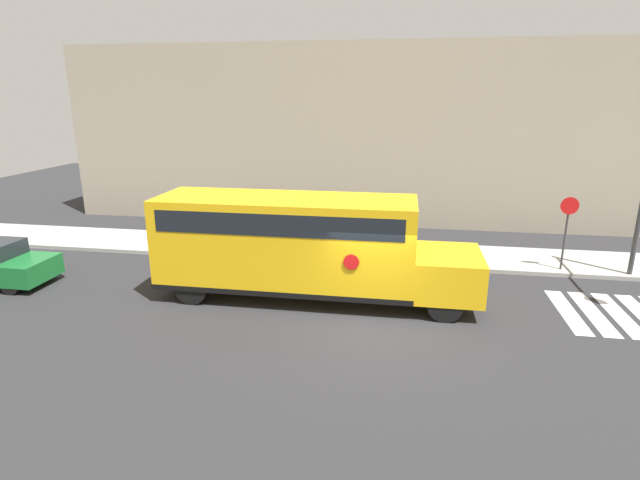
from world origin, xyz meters
TOP-DOWN VIEW (x-y plane):
  - ground_plane at (0.00, 0.00)m, footprint 60.00×60.00m
  - sidewalk_strip at (0.00, 6.50)m, footprint 44.00×3.00m
  - building_backdrop at (0.00, 13.00)m, footprint 32.00×4.00m
  - crosswalk_stripes at (7.37, 2.00)m, footprint 4.00×3.20m
  - school_bus at (-2.38, 1.82)m, footprint 9.76×2.57m
  - stop_sign at (6.36, 5.44)m, footprint 0.61×0.10m

SIDE VIEW (x-z plane):
  - ground_plane at x=0.00m, z-range 0.00..0.00m
  - crosswalk_stripes at x=7.37m, z-range 0.00..0.01m
  - sidewalk_strip at x=0.00m, z-range 0.00..0.15m
  - stop_sign at x=6.36m, z-range 0.39..3.16m
  - school_bus at x=-2.38m, z-range 0.22..3.37m
  - building_backdrop at x=0.00m, z-range 0.00..8.48m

